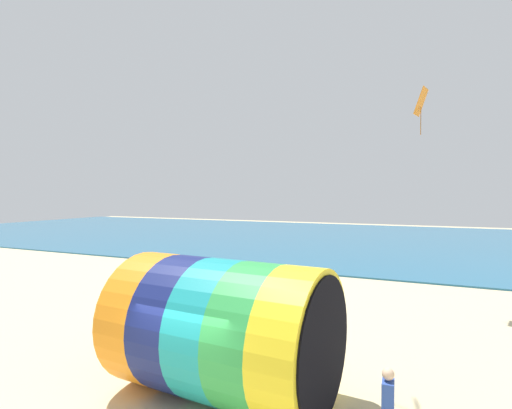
{
  "coord_description": "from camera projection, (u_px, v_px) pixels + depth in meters",
  "views": [
    {
      "loc": [
        4.93,
        -7.27,
        5.0
      ],
      "look_at": [
        0.24,
        3.21,
        4.69
      ],
      "focal_mm": 28.0,
      "sensor_mm": 36.0,
      "label": 1
    }
  ],
  "objects": [
    {
      "name": "sea",
      "position": [
        383.0,
        240.0,
        42.11
      ],
      "size": [
        120.0,
        40.0,
        0.1
      ],
      "primitive_type": "cube",
      "color": "#236084",
      "rests_on": "ground"
    },
    {
      "name": "giant_inflatable_tube",
      "position": [
        223.0,
        329.0,
        9.73
      ],
      "size": [
        5.48,
        3.79,
        3.39
      ],
      "color": "orange",
      "rests_on": "ground"
    },
    {
      "name": "kite_orange_diamond",
      "position": [
        421.0,
        102.0,
        17.4
      ],
      "size": [
        0.59,
        0.91,
        2.02
      ],
      "color": "orange"
    }
  ]
}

